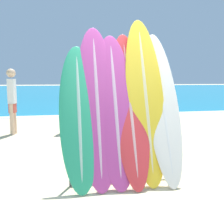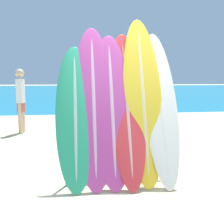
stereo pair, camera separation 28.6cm
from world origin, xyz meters
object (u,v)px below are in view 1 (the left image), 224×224
Objects in this scene: person_near_water at (12,99)px; surfboard_slot_3 at (130,106)px; surfboard_slot_0 at (79,116)px; surfboard_slot_4 at (145,99)px; person_far_left at (67,103)px; person_far_right at (113,108)px; surfboard_slot_5 at (162,105)px; surfboard_slot_2 at (115,108)px; surfboard_rack at (123,149)px; person_mid_beach at (160,101)px; surfboard_slot_1 at (97,105)px.

surfboard_slot_3 is at bearing 39.22° from person_near_water.
person_near_water is (-1.51, 3.96, -0.02)m from surfboard_slot_0.
person_near_water is (-2.50, 3.89, -0.24)m from surfboard_slot_4.
person_far_left is at bearing 104.94° from surfboard_slot_4.
surfboard_slot_3 is at bearing 159.11° from person_far_right.
surfboard_slot_4 reaches higher than surfboard_slot_5.
surfboard_slot_5 is at bearing 0.96° from surfboard_slot_3.
surfboard_slot_2 is 0.23m from surfboard_slot_3.
surfboard_rack is 3.51m from person_mid_beach.
surfboard_slot_0 is at bearing 141.09° from person_far_right.
person_far_right is (-0.31, 2.13, -0.26)m from surfboard_slot_5.
surfboard_rack is at bearing -170.55° from person_far_left.
person_near_water is 1.06× the size of person_mid_beach.
surfboard_slot_4 is (0.72, 0.02, 0.08)m from surfboard_slot_1.
surfboard_slot_0 is 1.27× the size of person_far_right.
person_far_right is (-0.04, 2.11, -0.36)m from surfboard_slot_4.
surfboard_slot_5 is (0.50, 0.01, 0.01)m from surfboard_slot_3.
surfboard_rack is at bearing 37.57° from person_near_water.
surfboard_slot_5 reaches higher than surfboard_slot_0.
surfboard_rack is 0.81m from surfboard_slot_0.
surfboard_slot_2 is 1.21× the size of person_near_water.
person_mid_beach is 1.66m from person_far_right.
surfboard_slot_4 is 0.28m from surfboard_slot_5.
person_mid_beach is at bearing 51.42° from surfboard_slot_0.
surfboard_slot_1 is 1.05× the size of surfboard_slot_2.
surfboard_slot_4 is (0.24, 0.02, 0.11)m from surfboard_slot_3.
surfboard_slot_3 is (0.12, 0.06, 0.62)m from surfboard_rack.
person_mid_beach is 1.07× the size of person_far_right.
surfboard_slot_1 is 0.48m from surfboard_slot_3.
surfboard_slot_0 reaches higher than person_near_water.
surfboard_slot_2 is at bearing -175.23° from surfboard_slot_3.
surfboard_rack is at bearing 156.26° from person_far_right.
person_far_left is at bearing 94.51° from surfboard_slot_1.
person_mid_beach is at bearing 60.78° from surfboard_slot_3.
surfboard_slot_4 is 1.45× the size of person_mid_beach.
person_near_water reaches higher than person_far_left.
person_near_water is 4.03m from person_mid_beach.
person_mid_beach is at bearing 57.74° from surfboard_slot_2.
surfboard_slot_1 is 1.02× the size of surfboard_slot_5.
person_near_water is 1.48m from person_far_left.
person_near_water is at bearing 110.90° from surfboard_slot_0.
surfboard_slot_3 is 1.41× the size of person_far_right.
surfboard_slot_3 reaches higher than person_near_water.
surfboard_slot_1 reaches higher than person_near_water.
surfboard_slot_5 is at bearing 51.51° from person_mid_beach.
surfboard_slot_0 is at bearing -175.64° from surfboard_slot_4.
surfboard_slot_0 is 2.39m from person_far_right.
person_near_water is 1.14× the size of person_far_right.
surfboard_slot_2 is 3.51m from person_mid_beach.
surfboard_slot_0 reaches higher than person_far_right.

